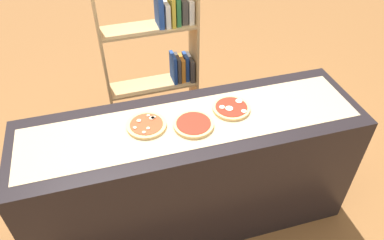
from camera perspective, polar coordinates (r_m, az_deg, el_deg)
name	(u,v)px	position (r m, az deg, el deg)	size (l,w,h in m)	color
ground_plane	(192,214)	(2.94, 0.00, -14.44)	(12.00, 12.00, 0.00)	brown
counter	(192,174)	(2.56, 0.00, -8.39)	(2.17, 0.64, 0.95)	black
parchment_paper	(192,122)	(2.22, 0.00, -0.37)	(2.06, 0.45, 0.00)	tan
pizza_mushroom_0	(147,125)	(2.20, -7.11, -0.80)	(0.24, 0.24, 0.03)	#DBB26B
pizza_plain_1	(194,124)	(2.19, 0.25, -0.69)	(0.24, 0.24, 0.02)	#DBB26B
pizza_mozzarella_2	(231,108)	(2.32, 6.16, 1.86)	(0.24, 0.24, 0.03)	#DBB26B
bookshelf	(162,64)	(3.15, -4.68, 8.69)	(0.78, 0.26, 1.64)	tan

